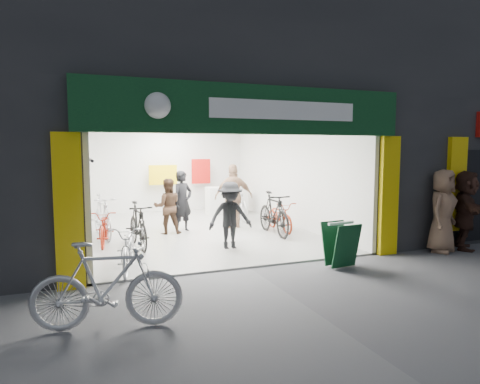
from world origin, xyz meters
TOP-DOWN VIEW (x-y plane):
  - ground at (0.00, 0.00)m, footprint 60.00×60.00m
  - building at (0.91, 4.99)m, footprint 17.00×10.27m
  - bike_left_front at (-2.22, 0.68)m, footprint 0.95×1.83m
  - bike_left_midfront at (-1.80, 2.50)m, footprint 0.62×1.84m
  - bike_left_midback at (-2.50, 3.12)m, footprint 0.81×1.73m
  - bike_left_back at (-2.50, 3.95)m, footprint 0.81×1.97m
  - bike_right_front at (1.80, 2.70)m, footprint 0.65×1.98m
  - bike_right_mid at (2.21, 3.15)m, footprint 0.66×1.67m
  - bike_right_back at (1.80, 5.36)m, footprint 0.69×1.93m
  - parked_bike at (-2.80, -1.92)m, footprint 2.00×0.91m
  - customer_a at (-0.36, 4.01)m, footprint 0.75×0.65m
  - customer_b at (-0.83, 3.84)m, footprint 0.82×0.68m
  - customer_c at (0.16, 1.58)m, footprint 1.05×0.64m
  - customer_d at (1.14, 3.99)m, footprint 1.17×0.64m
  - pedestrian_near at (4.56, -0.30)m, footprint 1.08×0.92m
  - pedestrian_far at (5.27, -0.30)m, footprint 1.49×1.66m
  - sandwich_board at (1.68, -0.56)m, footprint 0.61×0.62m

SIDE VIEW (x-z plane):
  - ground at x=0.00m, z-range 0.00..0.00m
  - bike_right_mid at x=2.21m, z-range 0.00..0.86m
  - bike_left_midback at x=-2.50m, z-range 0.00..0.87m
  - bike_left_front at x=-2.22m, z-range 0.00..0.92m
  - sandwich_board at x=1.68m, z-range 0.04..0.92m
  - bike_left_midfront at x=-1.80m, z-range 0.00..1.09m
  - bike_right_back at x=1.80m, z-range 0.00..1.13m
  - bike_left_back at x=-2.50m, z-range 0.00..1.15m
  - parked_bike at x=-2.80m, z-range 0.00..1.16m
  - bike_right_front at x=1.80m, z-range 0.00..1.18m
  - customer_b at x=-0.83m, z-range 0.00..1.53m
  - customer_c at x=0.16m, z-range 0.00..1.58m
  - customer_a at x=-0.36m, z-range 0.00..1.72m
  - pedestrian_far at x=5.27m, z-range 0.00..1.83m
  - pedestrian_near at x=4.56m, z-range 0.00..1.87m
  - customer_d at x=1.14m, z-range 0.00..1.89m
  - building at x=0.91m, z-range 0.31..8.31m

